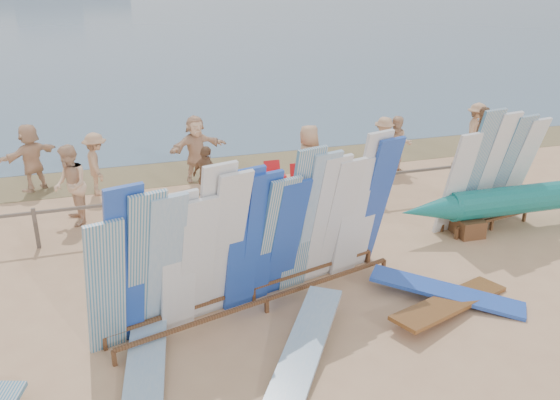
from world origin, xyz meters
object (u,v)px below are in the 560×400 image
object	(u,v)px
flat_board_b	(306,355)
beachgoer_3	(97,164)
flat_board_d	(445,300)
beachgoer_6	(309,161)
side_surfboard_rack	(491,173)
stroller	(275,186)
outrigger_canoe	(547,198)
beachgoer_9	(384,145)
vendor_table	(348,246)
beach_chair_left	(275,199)
main_surfboard_rack	(260,240)
flat_board_c	(450,310)
beachgoer_2	(71,185)
beachgoer_extra_0	(476,130)
flat_board_a	(146,376)
beachgoer_10	(481,139)
beachgoer_8	(398,145)
beachgoer_5	(196,148)
beachgoer_4	(207,178)
beach_chair_right	(302,187)
beachgoer_11	(31,157)

from	to	relation	value
flat_board_b	beachgoer_3	world-z (taller)	beachgoer_3
flat_board_d	beachgoer_6	size ratio (longest dim) A/B	1.45
side_surfboard_rack	flat_board_b	world-z (taller)	side_surfboard_rack
stroller	beachgoer_6	distance (m)	1.07
outrigger_canoe	beachgoer_9	size ratio (longest dim) A/B	4.53
vendor_table	beachgoer_3	size ratio (longest dim) A/B	0.61
side_surfboard_rack	beach_chair_left	world-z (taller)	side_surfboard_rack
main_surfboard_rack	flat_board_c	size ratio (longest dim) A/B	2.12
outrigger_canoe	beachgoer_2	distance (m)	10.82
flat_board_b	beachgoer_extra_0	distance (m)	11.59
flat_board_d	flat_board_a	distance (m)	5.37
flat_board_a	outrigger_canoe	bearing A→B (deg)	25.61
beachgoer_10	beachgoer_2	xyz separation A→B (m)	(-11.15, -0.42, -0.01)
beachgoer_8	beachgoer_10	distance (m)	2.41
beachgoer_5	beachgoer_9	world-z (taller)	beachgoer_5
beachgoer_3	beachgoer_9	world-z (taller)	beachgoer_3
flat_board_c	beachgoer_4	world-z (taller)	beachgoer_4
beach_chair_right	beachgoer_9	xyz separation A→B (m)	(2.86, 1.10, 0.57)
main_surfboard_rack	beach_chair_left	size ratio (longest dim) A/B	7.22
beachgoer_8	beach_chair_right	bearing A→B (deg)	-139.12
side_surfboard_rack	beachgoer_3	distance (m)	9.62
beachgoer_5	outrigger_canoe	bearing A→B (deg)	-54.61
outrigger_canoe	beach_chair_right	distance (m)	5.82
beach_chair_right	beachgoer_4	world-z (taller)	beachgoer_4
beach_chair_left	beachgoer_3	distance (m)	4.73
beachgoer_4	beachgoer_9	bearing A→B (deg)	-109.10
beachgoer_4	beachgoer_9	size ratio (longest dim) A/B	0.99
flat_board_a	beachgoer_9	size ratio (longest dim) A/B	1.68
flat_board_a	flat_board_c	size ratio (longest dim) A/B	1.00
beach_chair_right	beachgoer_2	bearing A→B (deg)	-175.67
beachgoer_6	beachgoer_9	xyz separation A→B (m)	(2.69, 1.12, -0.13)
beachgoer_3	flat_board_c	bearing A→B (deg)	-149.08
vendor_table	flat_board_a	xyz separation A→B (m)	(-4.26, -2.43, -0.33)
beachgoer_extra_0	beachgoer_9	bearing A→B (deg)	140.23
beachgoer_5	beachgoer_extra_0	distance (m)	8.59
flat_board_a	beachgoer_9	world-z (taller)	beachgoer_9
stroller	beachgoer_extra_0	size ratio (longest dim) A/B	0.58
beachgoer_4	stroller	bearing A→B (deg)	-120.31
beachgoer_6	beachgoer_11	size ratio (longest dim) A/B	1.04
flat_board_d	beachgoer_8	xyz separation A→B (m)	(2.47, 6.58, 0.82)
beachgoer_4	beachgoer_10	xyz separation A→B (m)	(8.04, 0.51, 0.15)
flat_board_a	beach_chair_right	bearing A→B (deg)	62.47
flat_board_c	beach_chair_right	world-z (taller)	beach_chair_right
beach_chair_left	beachgoer_3	bearing A→B (deg)	155.92
outrigger_canoe	beach_chair_left	world-z (taller)	outrigger_canoe
outrigger_canoe	stroller	bearing A→B (deg)	150.55
beachgoer_10	beachgoer_9	world-z (taller)	beachgoer_10
beachgoer_8	beachgoer_3	distance (m)	8.26
beach_chair_left	beachgoer_11	world-z (taller)	beachgoer_11
beachgoer_5	beachgoer_8	bearing A→B (deg)	-27.67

